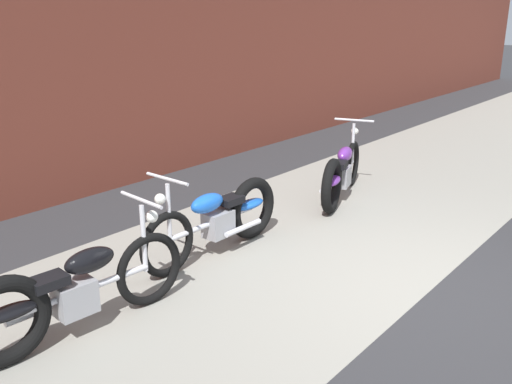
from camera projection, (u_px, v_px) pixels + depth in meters
The scene contains 5 objects.
ground_plane at pixel (430, 291), 5.36m from camera, with size 80.00×80.00×0.00m, color #2D2D30.
sidewalk_slab at pixel (284, 244), 6.42m from camera, with size 36.00×3.50×0.01m, color gray.
motorcycle_black at pixel (65, 295), 4.47m from camera, with size 2.01×0.58×1.03m.
motorcycle_blue at pixel (223, 217), 6.14m from camera, with size 2.01×0.58×1.03m.
motorcycle_purple at pixel (340, 174), 7.74m from camera, with size 1.93×0.86×1.03m.
Camera 1 is at (-4.75, -1.78, 2.57)m, focal length 39.41 mm.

